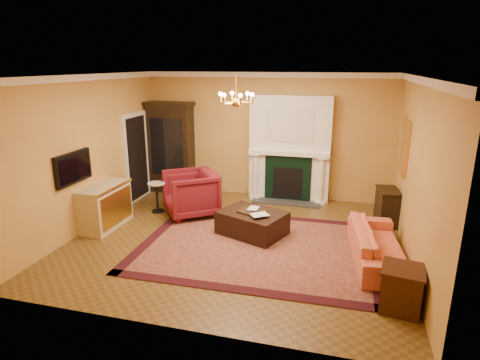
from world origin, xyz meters
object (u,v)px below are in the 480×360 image
(wingback_armchair, at_px, (191,191))
(coral_sofa, at_px, (379,240))
(console_table, at_px, (387,208))
(pedestal_table, at_px, (157,195))
(commode, at_px, (104,206))
(china_cabinet, at_px, (171,149))
(leather_ottoman, at_px, (252,223))
(end_table, at_px, (401,290))

(wingback_armchair, distance_m, coral_sofa, 4.01)
(wingback_armchair, xyz_separation_m, console_table, (4.08, 0.53, -0.17))
(pedestal_table, bearing_deg, commode, -122.05)
(commode, height_order, coral_sofa, commode)
(china_cabinet, relative_size, leather_ottoman, 1.84)
(end_table, xyz_separation_m, console_table, (0.06, 3.11, 0.07))
(leather_ottoman, bearing_deg, coral_sofa, 8.23)
(pedestal_table, distance_m, coral_sofa, 4.75)
(pedestal_table, xyz_separation_m, commode, (-0.65, -1.03, 0.04))
(pedestal_table, xyz_separation_m, console_table, (4.86, 0.57, -0.03))
(end_table, bearing_deg, leather_ottoman, 142.68)
(china_cabinet, bearing_deg, wingback_armchair, -53.81)
(commode, bearing_deg, pedestal_table, 58.69)
(wingback_armchair, xyz_separation_m, commode, (-1.43, -1.07, -0.10))
(commode, distance_m, coral_sofa, 5.24)
(china_cabinet, relative_size, commode, 1.87)
(coral_sofa, distance_m, end_table, 1.37)
(coral_sofa, bearing_deg, commode, 82.15)
(china_cabinet, height_order, end_table, china_cabinet)
(china_cabinet, height_order, wingback_armchair, china_cabinet)
(pedestal_table, xyz_separation_m, leather_ottoman, (2.32, -0.64, -0.16))
(console_table, bearing_deg, end_table, -99.47)
(wingback_armchair, bearing_deg, china_cabinet, 179.58)
(china_cabinet, xyz_separation_m, console_table, (5.18, -0.98, -0.73))
(china_cabinet, xyz_separation_m, pedestal_table, (0.32, -1.54, -0.70))
(commode, bearing_deg, console_table, 16.91)
(coral_sofa, height_order, leather_ottoman, coral_sofa)
(console_table, bearing_deg, leather_ottoman, -162.95)
(china_cabinet, distance_m, console_table, 5.32)
(wingback_armchair, xyz_separation_m, leather_ottoman, (1.53, -0.68, -0.30))
(end_table, relative_size, leather_ottoman, 0.49)
(pedestal_table, bearing_deg, console_table, 6.65)
(commode, height_order, leather_ottoman, commode)
(console_table, bearing_deg, pedestal_table, 178.29)
(coral_sofa, xyz_separation_m, end_table, (0.21, -1.35, -0.10))
(commode, xyz_separation_m, console_table, (5.51, 1.60, -0.07))
(console_table, distance_m, leather_ottoman, 2.82)
(pedestal_table, relative_size, leather_ottoman, 0.57)
(coral_sofa, relative_size, console_table, 2.81)
(pedestal_table, height_order, console_table, console_table)
(wingback_armchair, bearing_deg, coral_sofa, 35.55)
(wingback_armchair, height_order, leather_ottoman, wingback_armchair)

